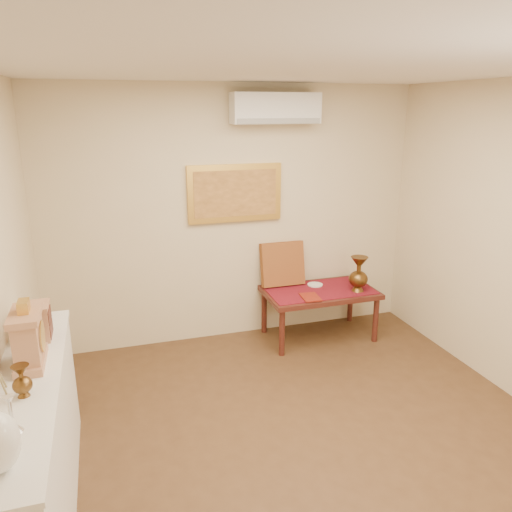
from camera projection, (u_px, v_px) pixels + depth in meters
name	position (u px, v px, depth m)	size (l,w,h in m)	color
floor	(317.00, 460.00, 3.62)	(4.50, 4.50, 0.00)	brown
ceiling	(333.00, 63.00, 2.84)	(4.50, 4.50, 0.00)	silver
wall_back	(235.00, 216.00, 5.29)	(4.00, 0.02, 2.70)	beige
candlestick	(11.00, 414.00, 2.34)	(0.09, 0.09, 0.19)	silver
brass_urn_small	(21.00, 377.00, 2.63)	(0.10, 0.10, 0.23)	brown
table_cloth	(320.00, 290.00, 5.42)	(1.14, 0.59, 0.01)	maroon
brass_urn_tall	(359.00, 270.00, 5.32)	(0.21, 0.21, 0.46)	brown
plate	(315.00, 285.00, 5.55)	(0.17, 0.17, 0.01)	white
menu	(310.00, 297.00, 5.19)	(0.18, 0.25, 0.01)	maroon
cushion	(282.00, 264.00, 5.51)	(0.48, 0.10, 0.48)	maroon
display_ledge	(37.00, 453.00, 2.96)	(0.37, 2.02, 0.98)	white
mantel_clock	(28.00, 338.00, 2.94)	(0.17, 0.36, 0.41)	tan
wooden_chest	(38.00, 322.00, 3.29)	(0.16, 0.21, 0.24)	tan
low_table	(320.00, 296.00, 5.44)	(1.20, 0.70, 0.55)	#4C1E16
painting	(235.00, 193.00, 5.19)	(1.00, 0.06, 0.60)	gold
ac_unit	(275.00, 108.00, 4.97)	(0.90, 0.25, 0.30)	silver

